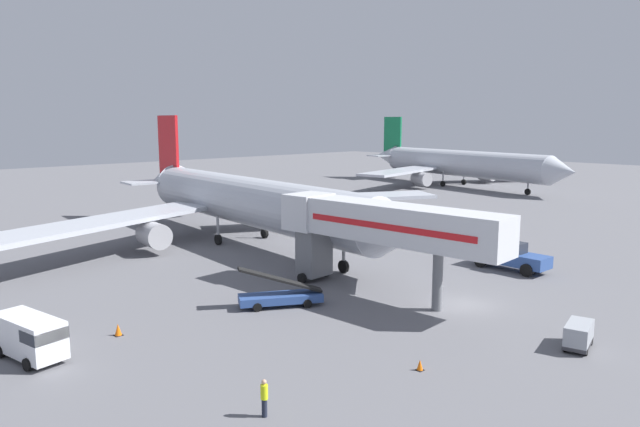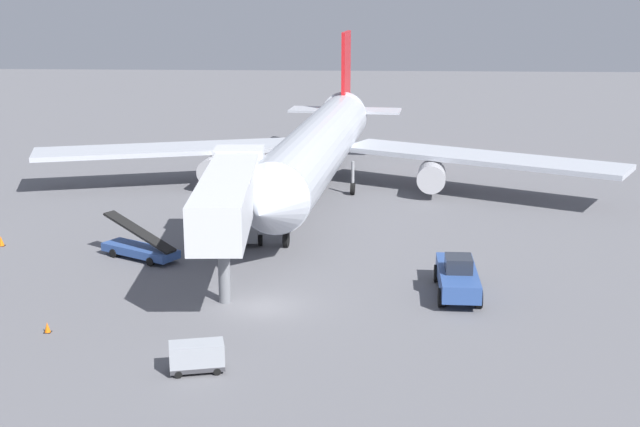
{
  "view_description": "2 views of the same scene",
  "coord_description": "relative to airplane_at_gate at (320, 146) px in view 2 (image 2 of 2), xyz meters",
  "views": [
    {
      "loc": [
        -34.49,
        -21.62,
        12.75
      ],
      "look_at": [
        3.66,
        18.31,
        4.01
      ],
      "focal_mm": 32.82,
      "sensor_mm": 36.0,
      "label": 1
    },
    {
      "loc": [
        5.88,
        -46.5,
        17.76
      ],
      "look_at": [
        2.62,
        13.96,
        1.96
      ],
      "focal_mm": 48.23,
      "sensor_mm": 36.0,
      "label": 2
    }
  ],
  "objects": [
    {
      "name": "belt_loader_truck",
      "position": [
        -11.22,
        -19.35,
        -3.71
      ],
      "size": [
        5.89,
        4.43,
        2.9
      ],
      "color": "#2D4C8E",
      "rests_on": "ground"
    },
    {
      "name": "baggage_cart_near_left",
      "position": [
        -3.92,
        -36.92,
        -3.64
      ],
      "size": [
        2.82,
        1.84,
        1.46
      ],
      "color": "#38383D",
      "rests_on": "ground"
    },
    {
      "name": "safety_cone_alpha",
      "position": [
        -12.86,
        -32.53,
        -4.16
      ],
      "size": [
        0.38,
        0.38,
        0.58
      ],
      "color": "black",
      "rests_on": "ground"
    },
    {
      "name": "pushback_tug",
      "position": [
        9.63,
        -25.37,
        -3.31
      ],
      "size": [
        2.64,
        6.76,
        2.48
      ],
      "color": "#2D4C8E",
      "rests_on": "ground"
    },
    {
      "name": "airplane_at_gate",
      "position": [
        0.0,
        0.0,
        0.0
      ],
      "size": [
        53.37,
        48.8,
        13.48
      ],
      "color": "#B7BCC6",
      "rests_on": "ground"
    },
    {
      "name": "safety_cone_bravo",
      "position": [
        -21.94,
        -16.97,
        -4.09
      ],
      "size": [
        0.48,
        0.48,
        0.73
      ],
      "color": "black",
      "rests_on": "ground"
    },
    {
      "name": "ground_plane",
      "position": [
        -1.86,
        -28.02,
        -4.45
      ],
      "size": [
        300.0,
        300.0,
        0.0
      ],
      "primitive_type": "plane",
      "color": "slate"
    },
    {
      "name": "jet_bridge",
      "position": [
        -4.46,
        -22.01,
        0.76
      ],
      "size": [
        4.4,
        18.56,
        6.99
      ],
      "color": "silver",
      "rests_on": "ground"
    }
  ]
}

